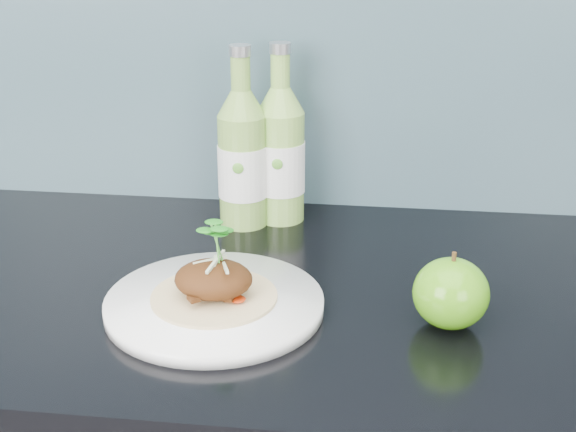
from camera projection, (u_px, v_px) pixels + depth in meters
The scene contains 5 objects.
dinner_plate at pixel (214, 304), 0.94m from camera, with size 0.29×0.29×0.02m.
pork_taco at pixel (213, 276), 0.93m from camera, with size 0.15×0.15×0.10m.
green_apple at pixel (451, 293), 0.90m from camera, with size 0.10×0.10×0.09m.
cider_bottle_left at pixel (242, 159), 1.16m from camera, with size 0.08×0.08×0.26m.
cider_bottle_right at pixel (281, 155), 1.17m from camera, with size 0.09×0.09×0.26m.
Camera 1 is at (0.10, 0.80, 1.36)m, focal length 50.00 mm.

